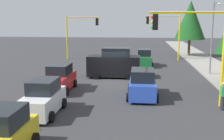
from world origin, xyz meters
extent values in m
plane|color=#353538|center=(0.00, 0.00, 0.00)|extent=(120.00, 120.00, 0.00)
cube|color=gray|center=(-5.00, 10.50, 0.07)|extent=(80.00, 4.00, 0.15)
cone|color=silver|center=(11.00, -3.00, 0.01)|extent=(0.01, 1.10, 1.10)
cylinder|color=yellow|center=(-14.00, 7.50, 2.97)|extent=(0.18, 0.18, 5.94)
cylinder|color=yellow|center=(-14.00, 5.25, 5.79)|extent=(0.12, 4.50, 0.12)
cube|color=black|center=(-14.00, 3.36, 5.21)|extent=(0.36, 0.32, 0.96)
sphere|color=red|center=(-14.00, 3.18, 5.51)|extent=(0.18, 0.18, 0.18)
sphere|color=yellow|center=(-14.00, 3.18, 5.21)|extent=(0.18, 0.18, 0.18)
sphere|color=green|center=(-14.00, 3.18, 4.91)|extent=(0.18, 0.18, 0.18)
cylinder|color=yellow|center=(-14.00, -7.50, 2.87)|extent=(0.18, 0.18, 5.74)
cylinder|color=yellow|center=(-14.00, -5.25, 5.59)|extent=(0.12, 4.50, 0.12)
cube|color=black|center=(-14.00, -3.36, 5.01)|extent=(0.36, 0.32, 0.96)
sphere|color=red|center=(-14.00, -3.18, 5.31)|extent=(0.18, 0.18, 0.18)
sphere|color=yellow|center=(-14.00, -3.18, 5.01)|extent=(0.18, 0.18, 0.18)
sphere|color=green|center=(-14.00, -3.18, 4.71)|extent=(0.18, 0.18, 0.18)
cylinder|color=yellow|center=(6.00, 7.50, 2.95)|extent=(0.18, 0.18, 5.90)
cylinder|color=yellow|center=(6.00, 5.25, 5.75)|extent=(0.12, 4.50, 0.12)
cube|color=black|center=(6.00, 3.36, 5.17)|extent=(0.36, 0.32, 0.96)
sphere|color=red|center=(6.00, 3.18, 5.47)|extent=(0.18, 0.18, 0.18)
sphere|color=yellow|center=(6.00, 3.18, 5.17)|extent=(0.18, 0.18, 0.18)
sphere|color=green|center=(6.00, 3.18, 4.87)|extent=(0.18, 0.18, 0.18)
cylinder|color=slate|center=(-4.00, 9.20, 3.50)|extent=(0.14, 0.14, 7.00)
cylinder|color=slate|center=(-3.10, 9.20, 6.80)|extent=(1.80, 0.10, 0.10)
ellipsoid|color=silver|center=(-2.20, 9.20, 6.65)|extent=(0.56, 0.28, 0.20)
cylinder|color=brown|center=(-18.00, 9.50, 1.36)|extent=(0.36, 0.36, 2.72)
cone|color=#19511E|center=(-18.00, 9.50, 5.24)|extent=(4.35, 4.35, 5.44)
cube|color=black|center=(-2.00, 0.04, 1.09)|extent=(1.90, 4.80, 1.85)
cube|color=black|center=(-2.00, 0.28, 2.40)|extent=(1.67, 2.50, 0.76)
cylinder|color=black|center=(-0.99, -1.44, 0.30)|extent=(0.20, 0.60, 0.60)
cylinder|color=black|center=(-3.01, -1.44, 0.30)|extent=(0.20, 0.60, 0.60)
cylinder|color=black|center=(-0.99, 1.53, 0.30)|extent=(0.20, 0.60, 0.60)
cylinder|color=black|center=(-3.01, 1.53, 0.30)|extent=(0.20, 0.60, 0.60)
cube|color=black|center=(13.59, -2.81, 1.60)|extent=(1.89, 1.53, 0.76)
cylinder|color=black|center=(12.65, -1.89, 0.30)|extent=(0.60, 0.20, 0.60)
cube|color=blue|center=(4.39, 2.67, 0.69)|extent=(4.16, 1.76, 1.05)
cube|color=black|center=(4.60, 2.67, 1.60)|extent=(2.16, 1.55, 0.76)
cylinder|color=black|center=(3.10, 1.73, 0.30)|extent=(0.60, 0.20, 0.60)
cylinder|color=black|center=(3.10, 3.61, 0.30)|extent=(0.60, 0.20, 0.60)
cylinder|color=black|center=(5.68, 1.73, 0.30)|extent=(0.60, 0.20, 0.60)
cylinder|color=black|center=(5.68, 3.61, 0.30)|extent=(0.60, 0.20, 0.60)
cube|color=red|center=(3.29, -3.58, 0.69)|extent=(4.11, 1.70, 1.05)
cube|color=black|center=(3.09, -3.58, 1.60)|extent=(2.14, 1.50, 0.76)
cylinder|color=black|center=(4.57, -2.67, 0.30)|extent=(0.60, 0.20, 0.60)
cylinder|color=black|center=(4.57, -4.49, 0.30)|extent=(0.60, 0.20, 0.60)
cylinder|color=black|center=(2.02, -2.67, 0.30)|extent=(0.60, 0.20, 0.60)
cylinder|color=black|center=(2.02, -4.49, 0.30)|extent=(0.60, 0.20, 0.60)
cube|color=#1E7238|center=(-8.90, 2.93, 0.69)|extent=(3.90, 1.65, 1.05)
cube|color=black|center=(-8.70, 2.93, 1.60)|extent=(2.03, 1.45, 0.76)
cylinder|color=black|center=(-10.11, 2.05, 0.30)|extent=(0.60, 0.20, 0.60)
cylinder|color=black|center=(-10.11, 3.82, 0.30)|extent=(0.60, 0.20, 0.60)
cylinder|color=black|center=(-7.69, 2.05, 0.30)|extent=(0.60, 0.20, 0.60)
cylinder|color=black|center=(-7.69, 3.82, 0.30)|extent=(0.60, 0.20, 0.60)
cube|color=white|center=(8.57, -2.96, 0.69)|extent=(3.95, 1.61, 1.05)
cube|color=black|center=(8.38, -2.96, 1.60)|extent=(2.06, 1.41, 0.76)
cylinder|color=black|center=(9.80, -2.10, 0.30)|extent=(0.60, 0.20, 0.60)
cylinder|color=black|center=(9.80, -3.82, 0.30)|extent=(0.60, 0.20, 0.60)
cylinder|color=black|center=(7.35, -2.10, 0.30)|extent=(0.60, 0.20, 0.60)
cylinder|color=black|center=(7.35, -3.82, 0.30)|extent=(0.60, 0.20, 0.60)
cylinder|color=#262638|center=(6.86, 7.39, 0.42)|extent=(0.16, 0.16, 0.85)
cylinder|color=#262638|center=(6.66, 7.39, 0.42)|extent=(0.16, 0.16, 0.85)
cube|color=green|center=(6.76, 7.39, 1.15)|extent=(0.40, 0.24, 0.60)
sphere|color=tan|center=(6.76, 7.39, 1.59)|extent=(0.22, 0.22, 0.22)
camera|label=1|loc=(23.35, 2.49, 5.33)|focal=44.76mm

